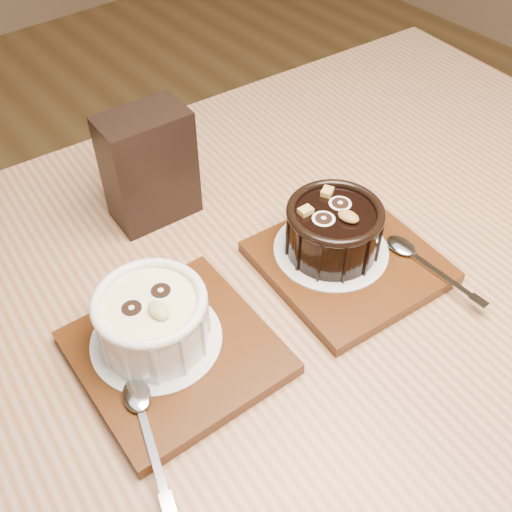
{
  "coord_description": "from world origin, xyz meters",
  "views": [
    {
      "loc": [
        -0.44,
        -0.25,
        1.25
      ],
      "look_at": [
        -0.18,
        0.07,
        0.81
      ],
      "focal_mm": 42.0,
      "sensor_mm": 36.0,
      "label": 1
    }
  ],
  "objects_px": {
    "condiment_stand": "(149,167)",
    "ramekin_white": "(152,317)",
    "ramekin_dark": "(334,228)",
    "tray_right": "(348,262)",
    "table": "(272,356)",
    "tray_left": "(176,352)"
  },
  "relations": [
    {
      "from": "tray_left",
      "to": "ramekin_dark",
      "type": "distance_m",
      "value": 0.22
    },
    {
      "from": "tray_right",
      "to": "ramekin_dark",
      "type": "xyz_separation_m",
      "value": [
        -0.01,
        0.02,
        0.04
      ]
    },
    {
      "from": "ramekin_white",
      "to": "table",
      "type": "bearing_deg",
      "value": -16.58
    },
    {
      "from": "tray_left",
      "to": "condiment_stand",
      "type": "distance_m",
      "value": 0.23
    },
    {
      "from": "table",
      "to": "tray_right",
      "type": "xyz_separation_m",
      "value": [
        0.1,
        -0.01,
        0.1
      ]
    },
    {
      "from": "tray_left",
      "to": "ramekin_dark",
      "type": "xyz_separation_m",
      "value": [
        0.21,
        0.0,
        0.04
      ]
    },
    {
      "from": "condiment_stand",
      "to": "ramekin_white",
      "type": "bearing_deg",
      "value": -121.81
    },
    {
      "from": "tray_left",
      "to": "ramekin_white",
      "type": "relative_size",
      "value": 1.66
    },
    {
      "from": "table",
      "to": "condiment_stand",
      "type": "distance_m",
      "value": 0.26
    },
    {
      "from": "tray_left",
      "to": "condiment_stand",
      "type": "height_order",
      "value": "condiment_stand"
    },
    {
      "from": "tray_left",
      "to": "ramekin_dark",
      "type": "relative_size",
      "value": 1.68
    },
    {
      "from": "tray_left",
      "to": "ramekin_white",
      "type": "xyz_separation_m",
      "value": [
        -0.01,
        0.02,
        0.04
      ]
    },
    {
      "from": "tray_right",
      "to": "condiment_stand",
      "type": "bearing_deg",
      "value": 118.73
    },
    {
      "from": "table",
      "to": "ramekin_dark",
      "type": "height_order",
      "value": "ramekin_dark"
    },
    {
      "from": "condiment_stand",
      "to": "ramekin_dark",
      "type": "bearing_deg",
      "value": -60.31
    },
    {
      "from": "ramekin_dark",
      "to": "condiment_stand",
      "type": "relative_size",
      "value": 0.76
    },
    {
      "from": "tray_right",
      "to": "condiment_stand",
      "type": "relative_size",
      "value": 1.29
    },
    {
      "from": "tray_right",
      "to": "ramekin_dark",
      "type": "relative_size",
      "value": 1.68
    },
    {
      "from": "tray_left",
      "to": "tray_right",
      "type": "bearing_deg",
      "value": -5.2
    },
    {
      "from": "tray_left",
      "to": "condiment_stand",
      "type": "xyz_separation_m",
      "value": [
        0.1,
        0.2,
        0.06
      ]
    },
    {
      "from": "ramekin_dark",
      "to": "ramekin_white",
      "type": "bearing_deg",
      "value": 163.2
    },
    {
      "from": "table",
      "to": "ramekin_dark",
      "type": "distance_m",
      "value": 0.17
    }
  ]
}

